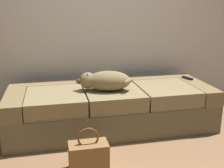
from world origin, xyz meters
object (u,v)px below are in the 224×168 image
Objects in this scene: couch at (111,107)px; handbag at (89,156)px; dog_tan at (105,81)px; tv_remote at (187,78)px.

couch is 0.89m from handbag.
handbag is at bearing -114.38° from couch.
couch is at bearing 50.64° from dog_tan.
dog_tan is (-0.08, -0.10, 0.34)m from couch.
handbag is at bearing -111.76° from dog_tan.
tv_remote reaches higher than handbag.
tv_remote is at bearing 13.33° from dog_tan.
tv_remote is at bearing 8.65° from couch.
tv_remote reaches higher than couch.
couch is at bearing 171.79° from tv_remote.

